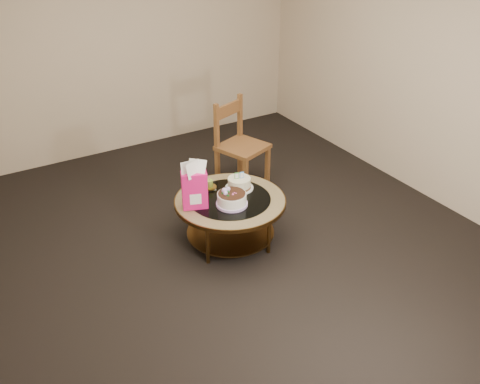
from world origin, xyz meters
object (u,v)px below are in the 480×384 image
coffee_table (230,206)px  decorated_cake (232,200)px  cream_cake (239,183)px  gift_bag (194,185)px  dining_chair (240,145)px

coffee_table → decorated_cake: bearing=-113.3°
coffee_table → cream_cake: 0.24m
gift_bag → dining_chair: size_ratio=0.45×
decorated_cake → cream_cake: 0.31m
coffee_table → dining_chair: bearing=54.4°
coffee_table → dining_chair: 1.07m
cream_cake → gift_bag: bearing=-156.9°
coffee_table → gift_bag: 0.45m
cream_cake → gift_bag: size_ratio=0.61×
coffee_table → cream_cake: cream_cake is taller
cream_cake → decorated_cake: bearing=-119.8°
cream_cake → dining_chair: size_ratio=0.27×
coffee_table → dining_chair: dining_chair is taller
cream_cake → gift_bag: 0.53m
dining_chair → decorated_cake: bearing=-144.5°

